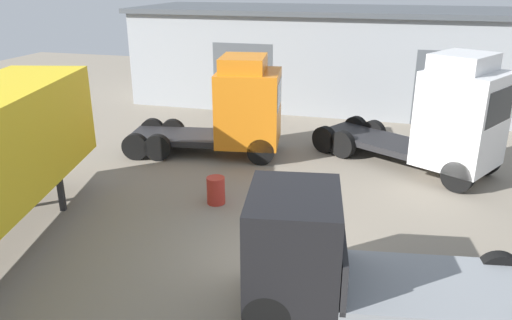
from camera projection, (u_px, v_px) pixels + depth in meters
name	position (u px, v px, depth m)	size (l,w,h in m)	color
ground_plane	(274.00, 262.00, 12.71)	(60.00, 60.00, 0.00)	gray
warehouse_building	(349.00, 57.00, 27.63)	(23.61, 7.57, 5.20)	#93999E
tractor_unit_white	(447.00, 119.00, 17.62)	(7.10, 5.53, 4.42)	silver
flatbed_truck_black	(341.00, 256.00, 10.49)	(7.49, 3.48, 2.70)	black
tractor_unit_orange	(237.00, 109.00, 19.76)	(6.40, 3.42, 3.97)	orange
oil_drum	(216.00, 190.00, 15.84)	(0.58, 0.58, 0.88)	#B22D23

